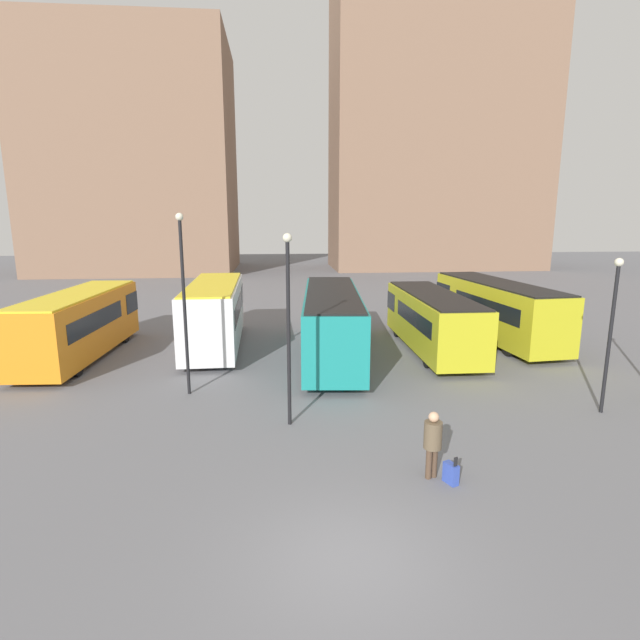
# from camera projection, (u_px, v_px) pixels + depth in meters

# --- Properties ---
(ground_plane) EXTENTS (160.00, 160.00, 0.00)m
(ground_plane) POSITION_uv_depth(u_px,v_px,m) (350.00, 560.00, 9.74)
(ground_plane) COLOR slate
(building_block_left) EXTENTS (22.11, 17.14, 26.50)m
(building_block_left) POSITION_uv_depth(u_px,v_px,m) (137.00, 158.00, 59.07)
(building_block_left) COLOR #7F604C
(building_block_left) RESTS_ON ground_plane
(building_block_right) EXTENTS (26.04, 11.28, 40.64)m
(building_block_right) POSITION_uv_depth(u_px,v_px,m) (439.00, 101.00, 60.92)
(building_block_right) COLOR #7F604C
(building_block_right) RESTS_ON ground_plane
(bus_0) EXTENTS (3.00, 9.50, 3.09)m
(bus_0) POSITION_uv_depth(u_px,v_px,m) (79.00, 323.00, 23.48)
(bus_0) COLOR orange
(bus_0) RESTS_ON ground_plane
(bus_1) EXTENTS (2.63, 9.23, 3.30)m
(bus_1) POSITION_uv_depth(u_px,v_px,m) (215.00, 312.00, 25.34)
(bus_1) COLOR silver
(bus_1) RESTS_ON ground_plane
(bus_2) EXTENTS (3.55, 11.47, 3.14)m
(bus_2) POSITION_uv_depth(u_px,v_px,m) (332.00, 321.00, 23.70)
(bus_2) COLOR #19847F
(bus_2) RESTS_ON ground_plane
(bus_3) EXTENTS (2.59, 9.44, 2.87)m
(bus_3) POSITION_uv_depth(u_px,v_px,m) (432.00, 319.00, 24.80)
(bus_3) COLOR gold
(bus_3) RESTS_ON ground_plane
(bus_4) EXTENTS (3.38, 10.38, 3.14)m
(bus_4) POSITION_uv_depth(u_px,v_px,m) (496.00, 308.00, 26.92)
(bus_4) COLOR gold
(bus_4) RESTS_ON ground_plane
(traveler) EXTENTS (0.60, 0.60, 1.79)m
(traveler) POSITION_uv_depth(u_px,v_px,m) (433.00, 439.00, 12.63)
(traveler) COLOR #4C3828
(traveler) RESTS_ON ground_plane
(suitcase) EXTENTS (0.34, 0.45, 0.77)m
(suitcase) POSITION_uv_depth(u_px,v_px,m) (451.00, 473.00, 12.51)
(suitcase) COLOR #334CB2
(suitcase) RESTS_ON ground_plane
(lamp_post_1) EXTENTS (0.28, 0.28, 6.71)m
(lamp_post_1) POSITION_uv_depth(u_px,v_px,m) (184.00, 292.00, 18.10)
(lamp_post_1) COLOR black
(lamp_post_1) RESTS_ON ground_plane
(lamp_post_2) EXTENTS (0.28, 0.28, 5.28)m
(lamp_post_2) POSITION_uv_depth(u_px,v_px,m) (612.00, 323.00, 16.45)
(lamp_post_2) COLOR black
(lamp_post_2) RESTS_ON ground_plane
(lamp_post_3) EXTENTS (0.28, 0.28, 6.10)m
(lamp_post_3) POSITION_uv_depth(u_px,v_px,m) (288.00, 316.00, 15.40)
(lamp_post_3) COLOR black
(lamp_post_3) RESTS_ON ground_plane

